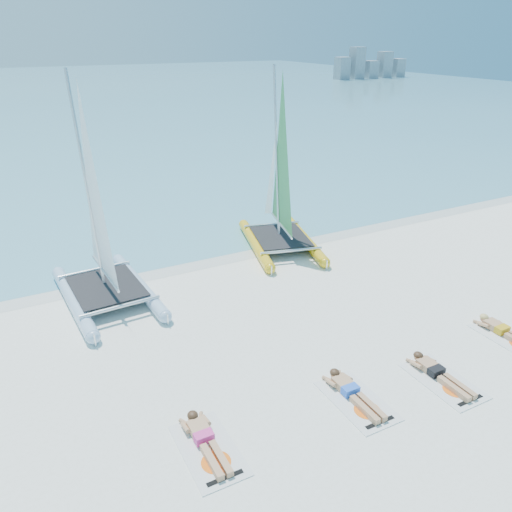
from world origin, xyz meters
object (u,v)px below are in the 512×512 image
Objects in this scene: towel_b at (357,401)px; sunbather_c at (437,372)px; sunbather_b at (351,391)px; towel_c at (443,381)px; catamaran_yellow at (278,190)px; catamaran_blue at (99,236)px; towel_d at (509,338)px; sunbather_a at (205,439)px; towel_a at (209,450)px; sunbather_d at (503,330)px.

towel_b is 2.16m from sunbather_c.
towel_c is (2.15, -0.57, -0.11)m from sunbather_b.
catamaran_yellow is 8.96m from sunbather_c.
towel_d is (8.72, -7.03, -1.95)m from catamaran_blue.
sunbather_c is (5.49, -0.58, 0.00)m from sunbather_a.
sunbather_a reaches higher than towel_c.
sunbather_b is (-2.93, -8.33, -1.91)m from catamaran_yellow.
towel_d is (5.00, 0.10, 0.00)m from towel_b.
towel_c is at bearing -55.28° from catamaran_blue.
sunbather_d is (8.34, 0.10, 0.11)m from towel_a.
catamaran_yellow is (6.64, 1.40, 0.07)m from catamaran_blue.
sunbather_b is (0.00, 0.19, 0.11)m from towel_b.
catamaran_blue is at bearing 117.51° from towel_b.
towel_d is 1.07× the size of sunbather_d.
sunbather_b is at bearing -65.11° from catamaran_blue.
towel_a and towel_b have the same top height.
towel_d is at bearing -61.71° from catamaran_yellow.
catamaran_blue is 3.56× the size of towel_d.
catamaran_blue is 3.81× the size of sunbather_d.
catamaran_yellow is 3.48× the size of towel_b.
catamaran_blue is 3.56× the size of towel_a.
towel_a is 1.00× the size of towel_c.
sunbather_d is (2.07, -8.23, -1.91)m from catamaran_yellow.
towel_d is (2.85, 0.29, -0.11)m from sunbather_c.
towel_a is at bearing -90.00° from sunbather_a.
towel_a is at bearing 173.98° from towel_c.
towel_a is at bearing 175.97° from sunbather_c.
towel_d is (8.34, -0.10, 0.00)m from towel_a.
sunbather_b is 5.00m from sunbather_d.
towel_a is at bearing 176.61° from towel_b.
sunbather_b reaches higher than towel_b.
towel_a is 3.35m from towel_b.
sunbather_a is 5.55m from towel_c.
sunbather_c is (2.15, -0.19, 0.11)m from towel_b.
catamaran_blue is 1.02× the size of catamaran_yellow.
sunbather_a and sunbather_c have the same top height.
sunbather_a is (0.00, 0.19, 0.11)m from towel_a.
sunbather_a is (-6.27, -8.14, -1.91)m from catamaran_yellow.
sunbather_d is at bearing 13.34° from towel_c.
sunbather_c reaches higher than towel_d.
catamaran_blue reaches higher than towel_a.
sunbather_c is at bearing -54.56° from catamaran_blue.
towel_b is at bearing -90.00° from sunbather_b.
catamaran_yellow reaches higher than towel_a.
towel_c is 2.89m from towel_d.
catamaran_blue is 6.79m from catamaran_yellow.
sunbather_a is at bearing -113.14° from catamaran_yellow.
towel_d is at bearing -42.15° from catamaran_blue.
towel_c is (-0.78, -8.91, -2.02)m from catamaran_yellow.
sunbather_a reaches higher than towel_a.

